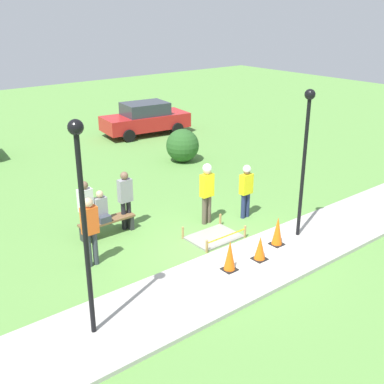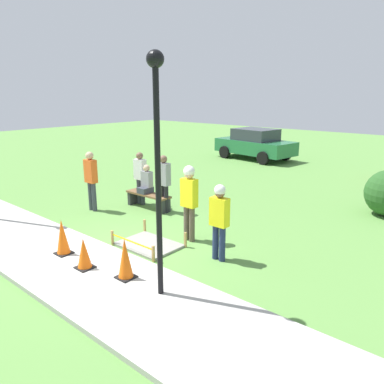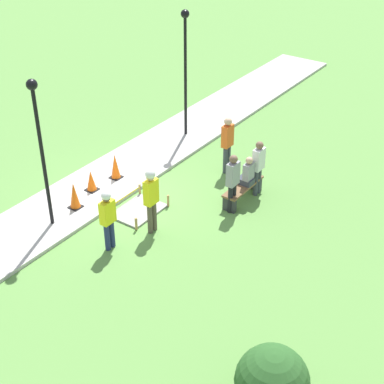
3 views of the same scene
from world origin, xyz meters
name	(u,v)px [view 2 (image 2 of 3)]	position (x,y,z in m)	size (l,w,h in m)	color
ground_plane	(115,251)	(0.00, 0.00, 0.00)	(60.00, 60.00, 0.00)	#5B8E42
sidewalk	(71,265)	(0.00, -1.13, 0.05)	(28.00, 2.26, 0.10)	#ADAAA3
wet_concrete_patch	(149,245)	(0.41, 0.71, 0.04)	(1.47, 1.10, 0.37)	gray
traffic_cone_near_patch	(62,237)	(-0.55, -0.97, 0.49)	(0.34, 0.34, 0.80)	black
traffic_cone_far_patch	(84,253)	(0.41, -1.07, 0.42)	(0.34, 0.34, 0.65)	black
traffic_cone_sidewalk_edge	(125,259)	(1.37, -0.79, 0.50)	(0.34, 0.34, 0.81)	black
park_bench	(148,198)	(-1.83, 2.79, 0.34)	(1.64, 0.44, 0.49)	#2D2D33
person_seated_on_bench	(146,182)	(-1.96, 2.84, 0.84)	(0.36, 0.44, 0.89)	#383D47
worker_supervisor	(189,196)	(0.91, 1.62, 1.15)	(0.40, 0.27, 1.90)	brown
worker_assistant	(219,216)	(2.13, 1.20, 1.01)	(0.40, 0.25, 1.71)	navy
bystander_in_orange_shirt	(91,177)	(-2.98, 1.51, 1.06)	(0.40, 0.24, 1.85)	#383D47
bystander_in_gray_shirt	(140,175)	(-2.36, 2.96, 0.97)	(0.40, 0.23, 1.72)	#383D47
bystander_in_white_shirt	(164,180)	(-1.16, 2.83, 1.01)	(0.40, 0.23, 1.77)	black
lamppost_near	(157,144)	(2.29, -0.75, 2.77)	(0.28, 0.28, 4.11)	black
parked_car_green	(255,144)	(-4.02, 12.77, 0.85)	(4.50, 2.59, 1.66)	#236B3D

